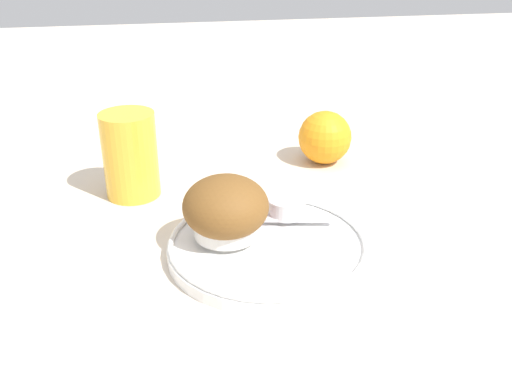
{
  "coord_description": "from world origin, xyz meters",
  "views": [
    {
      "loc": [
        -0.1,
        -0.57,
        0.36
      ],
      "look_at": [
        0.01,
        0.03,
        0.06
      ],
      "focal_mm": 40.0,
      "sensor_mm": 36.0,
      "label": 1
    }
  ],
  "objects_px": {
    "butter_knife": "(267,218)",
    "muffin": "(226,210)",
    "orange_fruit": "(325,137)",
    "juice_glass": "(130,155)"
  },
  "relations": [
    {
      "from": "orange_fruit",
      "to": "juice_glass",
      "type": "relative_size",
      "value": 0.7
    },
    {
      "from": "juice_glass",
      "to": "muffin",
      "type": "bearing_deg",
      "value": -56.38
    },
    {
      "from": "muffin",
      "to": "orange_fruit",
      "type": "height_order",
      "value": "muffin"
    },
    {
      "from": "butter_knife",
      "to": "orange_fruit",
      "type": "height_order",
      "value": "orange_fruit"
    },
    {
      "from": "butter_knife",
      "to": "muffin",
      "type": "bearing_deg",
      "value": -140.33
    },
    {
      "from": "butter_knife",
      "to": "juice_glass",
      "type": "height_order",
      "value": "juice_glass"
    },
    {
      "from": "orange_fruit",
      "to": "juice_glass",
      "type": "xyz_separation_m",
      "value": [
        -0.29,
        -0.07,
        0.02
      ]
    },
    {
      "from": "orange_fruit",
      "to": "juice_glass",
      "type": "bearing_deg",
      "value": -167.37
    },
    {
      "from": "muffin",
      "to": "orange_fruit",
      "type": "xyz_separation_m",
      "value": [
        0.18,
        0.23,
        -0.01
      ]
    },
    {
      "from": "muffin",
      "to": "butter_knife",
      "type": "height_order",
      "value": "muffin"
    }
  ]
}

